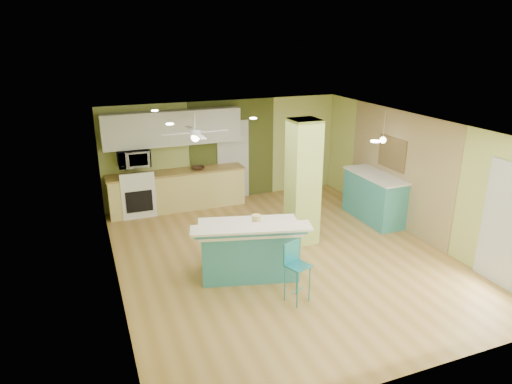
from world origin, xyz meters
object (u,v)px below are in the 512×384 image
(bar_stool, at_px, (295,263))
(side_counter, at_px, (375,197))
(peninsula, at_px, (249,249))
(fruit_bowl, at_px, (198,168))
(canister, at_px, (256,220))

(bar_stool, distance_m, side_counter, 3.94)
(peninsula, xyz_separation_m, fruit_bowl, (0.03, 3.56, 0.49))
(peninsula, height_order, fruit_bowl, peninsula)
(fruit_bowl, relative_size, canister, 1.64)
(bar_stool, xyz_separation_m, canister, (-0.25, 1.01, 0.35))
(peninsula, relative_size, bar_stool, 2.09)
(peninsula, bearing_deg, fruit_bowl, 104.18)
(bar_stool, distance_m, canister, 1.10)
(peninsula, height_order, canister, canister)
(side_counter, xyz_separation_m, canister, (-3.40, -1.34, 0.47))
(bar_stool, bearing_deg, peninsula, 90.11)
(peninsula, distance_m, canister, 0.54)
(peninsula, relative_size, side_counter, 1.24)
(bar_stool, relative_size, fruit_bowl, 3.15)
(side_counter, xyz_separation_m, fruit_bowl, (-3.49, 2.23, 0.44))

